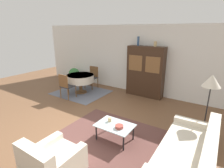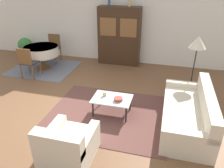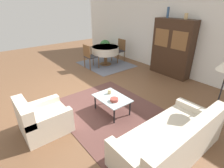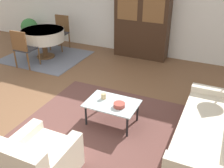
{
  "view_description": "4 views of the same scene",
  "coord_description": "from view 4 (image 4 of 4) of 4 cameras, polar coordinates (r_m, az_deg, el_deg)",
  "views": [
    {
      "loc": [
        2.92,
        -2.79,
        2.52
      ],
      "look_at": [
        0.2,
        1.4,
        0.95
      ],
      "focal_mm": 28.0,
      "sensor_mm": 36.0,
      "label": 1
    },
    {
      "loc": [
        2.09,
        -3.75,
        2.83
      ],
      "look_at": [
        1.03,
        0.25,
        0.75
      ],
      "focal_mm": 35.0,
      "sensor_mm": 36.0,
      "label": 2
    },
    {
      "loc": [
        3.79,
        -1.97,
        2.44
      ],
      "look_at": [
        1.03,
        0.25,
        0.75
      ],
      "focal_mm": 28.0,
      "sensor_mm": 36.0,
      "label": 3
    },
    {
      "loc": [
        2.56,
        -3.08,
        2.68
      ],
      "look_at": [
        1.03,
        0.25,
        0.75
      ],
      "focal_mm": 42.0,
      "sensor_mm": 36.0,
      "label": 4
    }
  ],
  "objects": [
    {
      "name": "couch",
      "position": [
        4.09,
        21.54,
        -10.37
      ],
      "size": [
        0.92,
        2.07,
        0.8
      ],
      "rotation": [
        0.0,
        0.0,
        1.57
      ],
      "color": "beige",
      "rests_on": "ground_plane"
    },
    {
      "name": "wall_back",
      "position": [
        7.3,
        3.97,
        17.22
      ],
      "size": [
        10.0,
        0.06,
        2.7
      ],
      "color": "white",
      "rests_on": "ground_plane"
    },
    {
      "name": "cup",
      "position": [
        4.41,
        -1.84,
        -2.6
      ],
      "size": [
        0.09,
        0.09,
        0.1
      ],
      "color": "tan",
      "rests_on": "coffee_table"
    },
    {
      "name": "bowl",
      "position": [
        4.19,
        1.58,
        -4.59
      ],
      "size": [
        0.19,
        0.19,
        0.07
      ],
      "color": "#9E4238",
      "rests_on": "coffee_table"
    },
    {
      "name": "potted_plant",
      "position": [
        8.75,
        -17.51,
        11.53
      ],
      "size": [
        0.52,
        0.52,
        0.71
      ],
      "color": "#4C4C51",
      "rests_on": "ground_plane"
    },
    {
      "name": "ground_plane",
      "position": [
        4.81,
        -12.51,
        -6.79
      ],
      "size": [
        14.0,
        14.0,
        0.0
      ],
      "primitive_type": "plane",
      "color": "brown"
    },
    {
      "name": "dining_chair_far",
      "position": [
        7.82,
        -11.16,
        11.42
      ],
      "size": [
        0.44,
        0.44,
        0.94
      ],
      "rotation": [
        0.0,
        0.0,
        3.14
      ],
      "color": "brown",
      "rests_on": "dining_rug"
    },
    {
      "name": "display_cabinet",
      "position": [
        7.0,
        6.58,
        13.43
      ],
      "size": [
        1.41,
        0.42,
        1.93
      ],
      "color": "#382316",
      "rests_on": "ground_plane"
    },
    {
      "name": "dining_chair_near",
      "position": [
        6.69,
        -18.76,
        7.69
      ],
      "size": [
        0.44,
        0.44,
        0.94
      ],
      "color": "brown",
      "rests_on": "dining_rug"
    },
    {
      "name": "armchair",
      "position": [
        3.53,
        -16.31,
        -16.21
      ],
      "size": [
        0.8,
        0.89,
        0.77
      ],
      "color": "beige",
      "rests_on": "ground_plane"
    },
    {
      "name": "dining_rug",
      "position": [
        7.42,
        -14.13,
        5.8
      ],
      "size": [
        2.05,
        1.77,
        0.01
      ],
      "color": "slate",
      "rests_on": "ground_plane"
    },
    {
      "name": "area_rug",
      "position": [
        4.53,
        -0.95,
        -8.36
      ],
      "size": [
        2.66,
        2.19,
        0.01
      ],
      "color": "brown",
      "rests_on": "ground_plane"
    },
    {
      "name": "coffee_table",
      "position": [
        4.33,
        -0.0,
        -4.59
      ],
      "size": [
        0.86,
        0.59,
        0.39
      ],
      "color": "black",
      "rests_on": "area_rug"
    },
    {
      "name": "dining_table",
      "position": [
        7.22,
        -14.75,
        10.2
      ],
      "size": [
        1.11,
        1.11,
        0.75
      ],
      "color": "brown",
      "rests_on": "dining_rug"
    }
  ]
}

